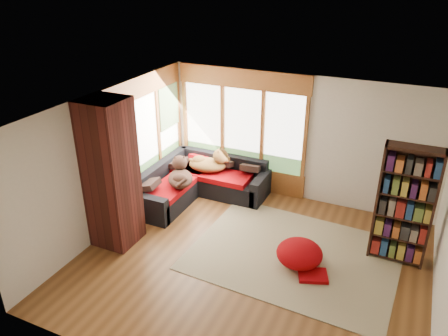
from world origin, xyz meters
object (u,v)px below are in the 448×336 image
Objects in this scene: dog_brindle at (180,171)px; dog_tan at (210,159)px; area_rug at (294,254)px; sectional_sofa at (194,181)px; bookshelf at (404,206)px; pouf at (299,253)px; brick_chimney at (111,174)px.

dog_tan is at bearing -52.77° from dog_brindle.
area_rug is 3.70× the size of dog_tan.
sectional_sofa is 0.59m from dog_tan.
dog_tan reaches higher than dog_brindle.
dog_brindle is at bearing 178.78° from bookshelf.
pouf is (-1.42, -0.80, -0.80)m from bookshelf.
brick_chimney is 1.18× the size of sectional_sofa.
bookshelf is (1.55, 0.60, 1.01)m from area_rug.
brick_chimney is 1.69m from dog_brindle.
bookshelf reaches higher than pouf.
area_rug is 2.79m from dog_tan.
brick_chimney reaches higher than area_rug.
bookshelf reaches higher than dog_brindle.
sectional_sofa is 1.09× the size of bookshelf.
brick_chimney is 4.78m from bookshelf.
dog_tan is 0.80m from dog_brindle.
brick_chimney is at bearing -164.01° from area_rug.
pouf is 2.91m from dog_brindle.
sectional_sofa reaches higher than area_rug.
pouf is at bearing -138.65° from dog_brindle.
bookshelf is 4.14m from dog_brindle.
sectional_sofa is 3.02m from pouf.
sectional_sofa is 4.20m from bookshelf.
area_rug is at bearing 15.99° from brick_chimney.
brick_chimney is at bearing -162.17° from bookshelf.
dog_brindle reaches higher than pouf.
sectional_sofa is (0.45, 2.05, -1.00)m from brick_chimney.
dog_tan is (0.72, 2.29, -0.53)m from brick_chimney.
bookshelf reaches higher than dog_tan.
dog_brindle is (-0.31, -0.74, -0.02)m from dog_tan.
sectional_sofa is at bearing 171.84° from bookshelf.
sectional_sofa is at bearing -34.61° from dog_brindle.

